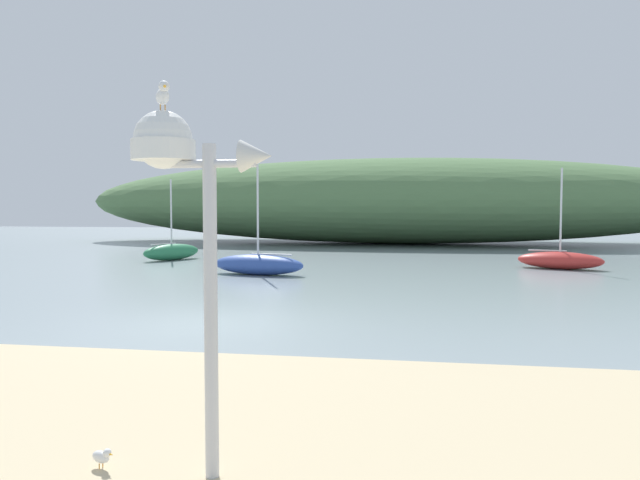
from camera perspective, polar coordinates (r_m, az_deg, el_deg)
ground_plane at (r=13.82m, az=-9.97°, el=-7.69°), size 120.00×120.00×0.00m
distant_hill at (r=43.46m, az=7.33°, el=3.69°), size 46.20×12.87×6.06m
mast_structure at (r=5.39m, az=-13.17°, el=6.24°), size 1.25×0.55×3.22m
seagull_on_radar at (r=5.51m, az=-14.68°, el=13.19°), size 0.23×0.32×0.23m
sailboat_east_reach at (r=30.18m, az=-13.88°, el=-1.08°), size 2.33×3.33×3.93m
sailboat_far_left at (r=27.05m, az=21.79°, el=-1.77°), size 3.61×2.28×4.21m
sailboat_mid_channel at (r=23.09m, az=-5.89°, el=-2.29°), size 3.86×1.82×4.31m
seagull_upper_strand at (r=6.15m, az=-19.98°, el=-18.68°), size 0.27×0.15×0.20m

